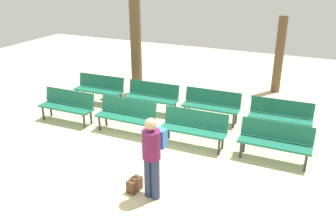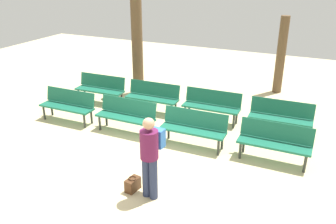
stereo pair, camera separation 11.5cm
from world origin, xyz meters
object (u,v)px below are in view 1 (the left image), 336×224
object	(u,v)px
bench_r1_c3	(280,115)
handbag	(135,185)
bench_r1_c2	(211,104)
tree_0	(279,55)
tree_1	(136,47)
bench_r1_c0	(100,88)
visitor_with_backpack	(152,153)
bench_r0_c3	(275,140)
bench_r0_c2	(194,126)
bench_r0_c0	(67,104)
bench_r1_c1	(152,96)
bench_r0_c1	(126,114)

from	to	relation	value
bench_r1_c3	handbag	distance (m)	4.44
bench_r1_c2	tree_0	xyz separation A→B (m)	(1.29, 3.28, 0.79)
bench_r1_c2	handbag	world-z (taller)	bench_r1_c2
bench_r1_c3	tree_1	distance (m)	5.16
tree_0	tree_1	world-z (taller)	tree_1
bench_r1_c0	visitor_with_backpack	bearing A→B (deg)	-46.86
bench_r0_c3	tree_1	xyz separation A→B (m)	(-4.98, 2.72, 1.09)
bench_r0_c2	bench_r1_c3	xyz separation A→B (m)	(1.81, 1.58, 0.00)
bench_r1_c0	bench_r1_c2	size ratio (longest dim) A/B	1.00
tree_1	bench_r0_c0	bearing A→B (deg)	-102.73
bench_r1_c1	bench_r0_c2	bearing A→B (deg)	-40.44
bench_r0_c3	tree_1	world-z (taller)	tree_1
bench_r0_c2	handbag	size ratio (longest dim) A/B	4.70
bench_r0_c3	tree_0	xyz separation A→B (m)	(-0.68, 4.79, 0.79)
bench_r0_c1	bench_r0_c2	xyz separation A→B (m)	(1.88, 0.01, 0.00)
bench_r1_c0	tree_0	distance (m)	6.04
bench_r1_c2	tree_0	size ratio (longest dim) A/B	0.62
bench_r0_c2	tree_0	xyz separation A→B (m)	(1.22, 4.87, 0.79)
tree_0	bench_r1_c2	bearing A→B (deg)	-111.45
bench_r0_c0	handbag	size ratio (longest dim) A/B	4.69
bench_r0_c2	tree_1	size ratio (longest dim) A/B	0.50
bench_r1_c1	bench_r1_c2	world-z (taller)	same
bench_r0_c1	bench_r1_c0	world-z (taller)	same
bench_r0_c0	bench_r0_c3	xyz separation A→B (m)	(5.63, 0.15, 0.00)
bench_r0_c1	bench_r1_c0	size ratio (longest dim) A/B	0.99
bench_r1_c3	visitor_with_backpack	world-z (taller)	visitor_with_backpack
bench_r1_c2	tree_0	distance (m)	3.62
bench_r0_c1	bench_r0_c2	bearing A→B (deg)	0.16
bench_r1_c1	visitor_with_backpack	bearing A→B (deg)	-64.99
bench_r1_c1	bench_r1_c2	size ratio (longest dim) A/B	1.00
bench_r1_c3	bench_r1_c2	bearing A→B (deg)	177.99
bench_r0_c2	tree_0	bearing A→B (deg)	74.90
bench_r0_c3	bench_r1_c2	size ratio (longest dim) A/B	1.00
tree_0	tree_1	distance (m)	4.79
bench_r1_c2	tree_0	world-z (taller)	tree_0
bench_r0_c0	bench_r1_c2	xyz separation A→B (m)	(3.66, 1.66, 0.00)
bench_r0_c3	handbag	size ratio (longest dim) A/B	4.69
bench_r0_c0	tree_0	bearing A→B (deg)	44.58
bench_r0_c1	bench_r1_c3	world-z (taller)	same
handbag	tree_0	bearing A→B (deg)	77.13
bench_r1_c0	bench_r1_c2	bearing A→B (deg)	-0.19
bench_r0_c1	bench_r1_c1	size ratio (longest dim) A/B	0.99
bench_r1_c0	tree_1	xyz separation A→B (m)	(0.64, 1.30, 1.09)
tree_1	handbag	size ratio (longest dim) A/B	9.33
bench_r1_c3	tree_0	bearing A→B (deg)	98.36
bench_r1_c1	bench_r1_c3	bearing A→B (deg)	-0.66
bench_r0_c2	visitor_with_backpack	xyz separation A→B (m)	(0.00, -2.27, 0.43)
tree_1	visitor_with_backpack	bearing A→B (deg)	-58.60
bench_r0_c3	handbag	world-z (taller)	bench_r0_c3
bench_r1_c2	handbag	distance (m)	3.88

